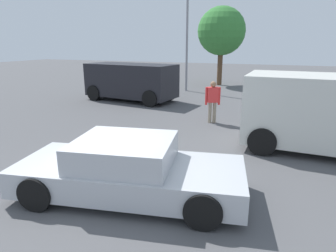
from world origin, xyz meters
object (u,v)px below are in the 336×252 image
at_px(pedestrian, 213,99).
at_px(suv_dark, 131,81).
at_px(sedan_foreground, 129,170).
at_px(light_post_near, 187,23).

bearing_deg(pedestrian, suv_dark, -142.15).
height_order(sedan_foreground, pedestrian, pedestrian).
relative_size(sedan_foreground, light_post_near, 0.77).
height_order(sedan_foreground, suv_dark, suv_dark).
relative_size(suv_dark, pedestrian, 3.12).
bearing_deg(pedestrian, light_post_near, -177.17).
distance_m(pedestrian, light_post_near, 8.45).
relative_size(sedan_foreground, pedestrian, 2.95).
height_order(suv_dark, pedestrian, suv_dark).
bearing_deg(pedestrian, sedan_foreground, -24.84).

